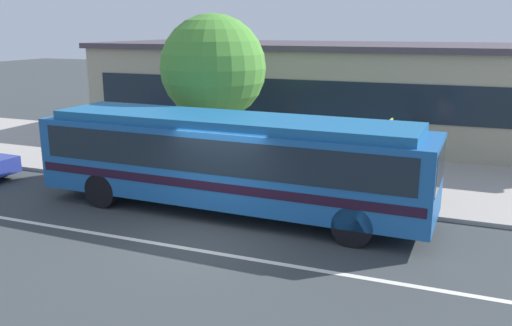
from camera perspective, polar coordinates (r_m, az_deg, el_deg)
The scene contains 10 objects.
ground_plane at distance 13.63m, azimuth -5.18°, elevation -7.76°, with size 120.00×120.00×0.00m, color #373D3E.
sidewalk_slab at distance 20.11m, azimuth 4.30°, elevation -0.33°, with size 60.00×8.00×0.12m, color #A49C95.
lane_stripe_center at distance 12.98m, azimuth -6.79°, elevation -8.94°, with size 56.00×0.16×0.01m, color silver.
transit_bus at distance 14.98m, azimuth -2.76°, elevation 0.65°, with size 11.13×2.81×2.71m.
pedestrian_waiting_near_sign at distance 16.86m, azimuth 16.24°, elevation -0.13°, with size 0.46×0.46×1.65m.
pedestrian_walking_along_curb at distance 16.88m, azimuth 17.82°, elevation -0.27°, with size 0.39×0.39×1.63m.
pedestrian_standing_by_tree at distance 16.16m, azimuth 16.32°, elevation -0.71°, with size 0.48×0.48×1.66m.
bus_stop_sign at distance 15.53m, azimuth 13.77°, elevation 1.24°, with size 0.08×0.44×2.48m.
street_tree_near_stop at distance 18.71m, azimuth -4.50°, elevation 9.90°, with size 3.58×3.58×5.38m.
station_building at distance 25.87m, azimuth 8.21°, elevation 7.54°, with size 22.37×8.10×4.32m.
Camera 1 is at (5.80, -11.24, 5.06)m, focal length 38.21 mm.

